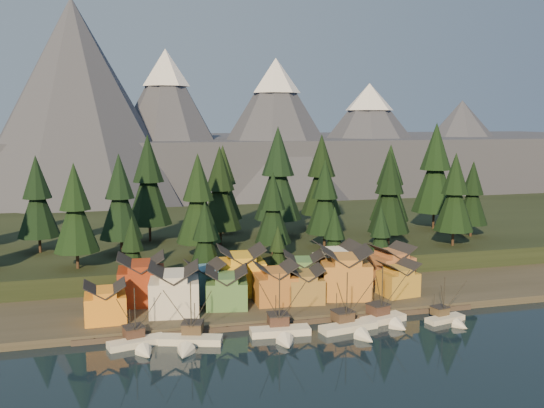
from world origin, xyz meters
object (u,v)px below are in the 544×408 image
object	(u,v)px
boat_0	(139,336)
house_front_1	(174,288)
boat_5	(387,311)
house_back_0	(141,278)
boat_1	(189,334)
house_front_0	(105,301)
house_back_1	(205,280)
boat_4	(352,321)
boat_6	(449,313)
boat_3	(282,324)

from	to	relation	value
boat_0	house_front_1	distance (m)	15.79
boat_5	house_back_0	size ratio (longest dim) A/B	1.21
boat_1	house_back_0	world-z (taller)	house_back_0
house_front_0	house_front_1	size ratio (longest dim) A/B	0.72
house_back_1	house_front_0	bearing A→B (deg)	-162.91
house_front_1	house_back_0	bearing A→B (deg)	132.60
boat_4	house_front_1	bearing A→B (deg)	143.66
boat_0	house_back_0	xyz separation A→B (m)	(1.77, 21.47, 4.77)
boat_4	house_front_0	bearing A→B (deg)	152.52
boat_0	house_back_0	size ratio (longest dim) A/B	1.12
boat_5	house_back_1	distance (m)	38.26
boat_4	house_back_1	bearing A→B (deg)	127.21
boat_6	house_front_1	distance (m)	54.21
boat_3	house_front_1	distance (m)	23.39
house_front_1	boat_3	bearing A→B (deg)	-31.22
house_front_0	house_back_0	bearing A→B (deg)	52.96
boat_4	boat_1	bearing A→B (deg)	167.90
boat_6	house_front_1	size ratio (longest dim) A/B	0.93
boat_1	house_back_1	world-z (taller)	boat_1
boat_3	boat_5	distance (m)	21.98
house_front_1	house_back_0	size ratio (longest dim) A/B	1.04
boat_0	boat_3	distance (m)	25.62
boat_3	boat_5	bearing A→B (deg)	8.94
boat_6	house_back_0	bearing A→B (deg)	144.53
boat_3	boat_4	size ratio (longest dim) A/B	1.00
boat_1	boat_4	size ratio (longest dim) A/B	0.97
boat_0	boat_1	size ratio (longest dim) A/B	0.93
house_front_0	house_front_1	world-z (taller)	house_front_1
boat_4	boat_6	xyz separation A→B (m)	(20.36, 0.04, -0.35)
house_back_1	boat_4	bearing A→B (deg)	-48.08
boat_0	house_front_0	xyz separation A→B (m)	(-5.51, 11.53, 3.36)
boat_6	house_back_1	xyz separation A→B (m)	(-44.58, 22.36, 4.06)
house_back_0	house_back_1	distance (m)	13.19
boat_1	house_front_0	size ratio (longest dim) A/B	1.61
boat_5	house_front_1	size ratio (longest dim) A/B	1.17
boat_6	house_back_1	size ratio (longest dim) A/B	1.17
house_front_0	house_front_1	xyz separation A→B (m)	(13.19, 1.50, 1.19)
boat_1	boat_3	bearing A→B (deg)	17.77
boat_0	boat_4	xyz separation A→B (m)	(39.05, -2.50, 0.10)
boat_5	house_back_1	bearing A→B (deg)	134.31
house_front_0	house_back_0	size ratio (longest dim) A/B	0.75
house_front_0	boat_1	bearing A→B (deg)	-43.12
house_back_1	house_back_0	bearing A→B (deg)	167.91
boat_1	boat_4	xyz separation A→B (m)	(30.37, -1.11, -0.03)
boat_3	house_back_0	size ratio (longest dim) A/B	1.24
boat_1	house_back_1	distance (m)	22.47
boat_5	house_front_0	xyz separation A→B (m)	(-53.01, 11.24, 2.96)
boat_0	boat_6	world-z (taller)	boat_0
boat_5	house_front_0	bearing A→B (deg)	153.34
boat_4	house_back_0	size ratio (longest dim) A/B	1.24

